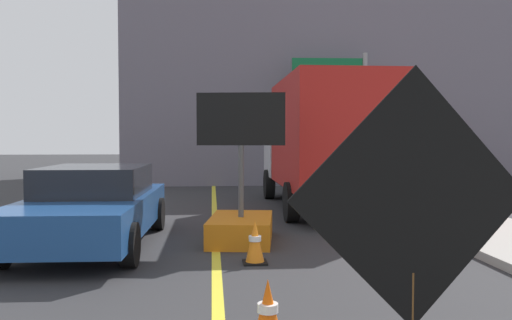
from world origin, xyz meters
name	(u,v)px	position (x,y,z in m)	size (l,w,h in m)	color
lane_center_stripe	(218,306)	(0.00, 6.00, 0.00)	(0.14, 36.00, 0.01)	yellow
roadwork_sign	(413,205)	(1.18, 3.37, 1.47)	(1.62, 0.26, 2.33)	#593819
arrow_board_trailer	(241,215)	(0.46, 9.63, 0.48)	(1.60, 1.93, 2.70)	orange
box_truck	(322,141)	(2.81, 13.59, 1.80)	(2.49, 7.01, 3.31)	black
pickup_car	(93,206)	(-2.14, 9.51, 0.70)	(2.18, 4.76, 1.38)	navy
highway_guide_sign	(344,96)	(4.78, 19.11, 3.42)	(2.79, 0.22, 5.00)	gray
far_building_block	(326,85)	(5.49, 25.40, 4.47)	(18.15, 9.86, 8.95)	slate
traffic_cone_near_sign	(268,313)	(0.44, 4.86, 0.30)	(0.36, 0.36, 0.62)	black
traffic_cone_mid_lane	(255,242)	(0.58, 7.96, 0.32)	(0.36, 0.36, 0.66)	black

